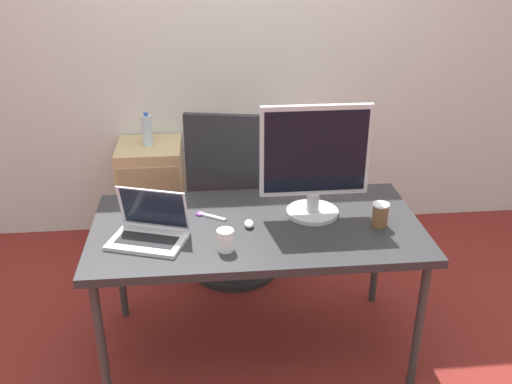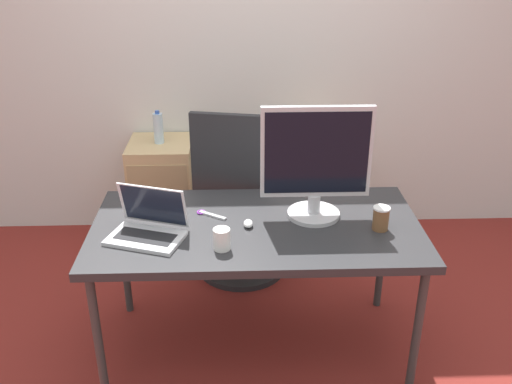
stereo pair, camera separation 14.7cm
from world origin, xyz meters
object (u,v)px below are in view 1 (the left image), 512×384
object	(u,v)px
cabinet_left	(153,195)
cabinet_right	(302,189)
office_chair	(232,214)
monitor	(315,162)
mouse	(249,224)
water_bottle	(147,130)
laptop_center	(149,230)
coffee_cup_white	(225,240)
coffee_cup_brown	(380,215)

from	to	relation	value
cabinet_left	cabinet_right	xyz separation A→B (m)	(1.02, 0.00, 0.00)
office_chair	monitor	size ratio (longest dim) A/B	2.02
mouse	water_bottle	bearing A→B (deg)	115.26
cabinet_right	laptop_center	bearing A→B (deg)	-126.68
office_chair	monitor	bearing A→B (deg)	-59.57
coffee_cup_white	coffee_cup_brown	bearing A→B (deg)	11.66
water_bottle	cabinet_left	bearing A→B (deg)	-90.00
laptop_center	mouse	size ratio (longest dim) A/B	5.65
mouse	laptop_center	bearing A→B (deg)	-171.15
cabinet_right	monitor	size ratio (longest dim) A/B	1.31
laptop_center	monitor	distance (m)	0.82
office_chair	laptop_center	xyz separation A→B (m)	(-0.41, -0.78, 0.35)
cabinet_right	laptop_center	xyz separation A→B (m)	(-0.92, -1.23, 0.41)
cabinet_left	coffee_cup_brown	size ratio (longest dim) A/B	6.34
laptop_center	coffee_cup_brown	size ratio (longest dim) A/B	3.33
laptop_center	mouse	bearing A→B (deg)	8.85
monitor	cabinet_left	bearing A→B (deg)	129.22
water_bottle	cabinet_right	bearing A→B (deg)	-0.12
cabinet_right	office_chair	bearing A→B (deg)	-138.37
coffee_cup_brown	laptop_center	bearing A→B (deg)	-178.66
cabinet_left	laptop_center	size ratio (longest dim) A/B	1.90
water_bottle	coffee_cup_white	xyz separation A→B (m)	(0.43, -1.36, -0.04)
office_chair	cabinet_right	world-z (taller)	office_chair
cabinet_right	mouse	world-z (taller)	mouse
water_bottle	laptop_center	distance (m)	1.24
mouse	monitor	bearing A→B (deg)	17.35
office_chair	mouse	distance (m)	0.78
cabinet_left	coffee_cup_brown	xyz separation A→B (m)	(1.16, -1.21, 0.42)
cabinet_right	water_bottle	world-z (taller)	water_bottle
mouse	office_chair	bearing A→B (deg)	93.34
office_chair	cabinet_left	bearing A→B (deg)	138.40
office_chair	coffee_cup_white	world-z (taller)	office_chair
monitor	coffee_cup_white	world-z (taller)	monitor
cabinet_left	coffee_cup_brown	bearing A→B (deg)	-46.21
coffee_cup_white	laptop_center	bearing A→B (deg)	159.46
monitor	mouse	size ratio (longest dim) A/B	8.23
laptop_center	mouse	world-z (taller)	laptop_center
monitor	cabinet_right	bearing A→B (deg)	82.07
coffee_cup_brown	coffee_cup_white	bearing A→B (deg)	-168.34
laptop_center	coffee_cup_white	size ratio (longest dim) A/B	3.89
cabinet_right	water_bottle	bearing A→B (deg)	179.88
cabinet_right	coffee_cup_white	bearing A→B (deg)	-113.29
office_chair	cabinet_right	distance (m)	0.68
office_chair	water_bottle	xyz separation A→B (m)	(-0.51, 0.45, 0.39)
cabinet_left	coffee_cup_white	bearing A→B (deg)	-72.39
cabinet_right	mouse	bearing A→B (deg)	-111.85
mouse	coffee_cup_brown	size ratio (longest dim) A/B	0.59
mouse	coffee_cup_brown	bearing A→B (deg)	-4.28
monitor	coffee_cup_brown	distance (m)	0.39
mouse	coffee_cup_brown	distance (m)	0.61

